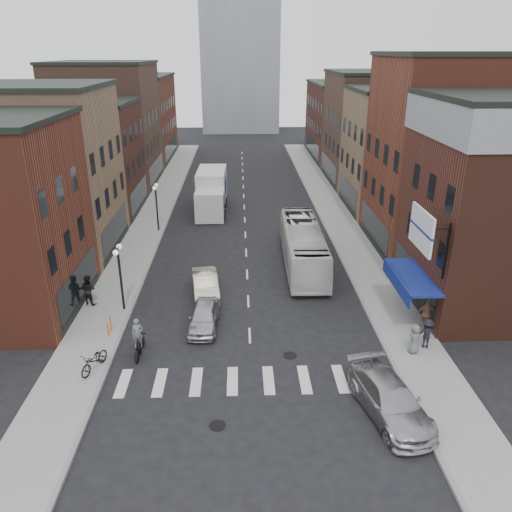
{
  "coord_description": "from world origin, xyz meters",
  "views": [
    {
      "loc": [
        -0.46,
        -22.41,
        14.41
      ],
      "look_at": [
        0.48,
        5.03,
        3.02
      ],
      "focal_mm": 35.0,
      "sensor_mm": 36.0,
      "label": 1
    }
  ],
  "objects_px": {
    "ped_left_solo": "(88,290)",
    "sedan_left_far": "(205,284)",
    "ped_right_b": "(426,314)",
    "curb_car": "(390,400)",
    "ped_right_c": "(415,339)",
    "motorcycle_rider": "(138,338)",
    "billboard_sign": "(423,231)",
    "ped_right_a": "(427,333)",
    "streetlamp_near": "(119,266)",
    "box_truck": "(211,192)",
    "bike_rack": "(109,326)",
    "streetlamp_far": "(156,199)",
    "transit_bus": "(303,246)",
    "parked_bicycle": "(94,360)",
    "sedan_left_near": "(204,317)"
  },
  "relations": [
    {
      "from": "sedan_left_near",
      "to": "sedan_left_far",
      "type": "xyz_separation_m",
      "value": [
        -0.14,
        4.03,
        0.05
      ]
    },
    {
      "from": "curb_car",
      "to": "bike_rack",
      "type": "bearing_deg",
      "value": 140.25
    },
    {
      "from": "ped_right_c",
      "to": "billboard_sign",
      "type": "bearing_deg",
      "value": -131.08
    },
    {
      "from": "curb_car",
      "to": "ped_right_c",
      "type": "distance_m",
      "value": 5.05
    },
    {
      "from": "streetlamp_far",
      "to": "ped_right_a",
      "type": "height_order",
      "value": "streetlamp_far"
    },
    {
      "from": "bike_rack",
      "to": "box_truck",
      "type": "relative_size",
      "value": 0.09
    },
    {
      "from": "transit_bus",
      "to": "ped_left_solo",
      "type": "height_order",
      "value": "transit_bus"
    },
    {
      "from": "bike_rack",
      "to": "streetlamp_far",
      "type": "bearing_deg",
      "value": 89.31
    },
    {
      "from": "ped_left_solo",
      "to": "ped_right_a",
      "type": "bearing_deg",
      "value": -171.23
    },
    {
      "from": "bike_rack",
      "to": "sedan_left_far",
      "type": "bearing_deg",
      "value": 43.65
    },
    {
      "from": "streetlamp_near",
      "to": "parked_bicycle",
      "type": "distance_m",
      "value": 6.48
    },
    {
      "from": "billboard_sign",
      "to": "parked_bicycle",
      "type": "xyz_separation_m",
      "value": [
        -16.09,
        -2.58,
        -5.47
      ]
    },
    {
      "from": "billboard_sign",
      "to": "box_truck",
      "type": "relative_size",
      "value": 0.43
    },
    {
      "from": "motorcycle_rider",
      "to": "ped_right_a",
      "type": "distance_m",
      "value": 14.69
    },
    {
      "from": "ped_left_solo",
      "to": "sedan_left_far",
      "type": "bearing_deg",
      "value": -144.75
    },
    {
      "from": "box_truck",
      "to": "ped_right_a",
      "type": "xyz_separation_m",
      "value": [
        12.17,
        -24.47,
        -0.89
      ]
    },
    {
      "from": "ped_left_solo",
      "to": "transit_bus",
      "type": "bearing_deg",
      "value": -132.63
    },
    {
      "from": "billboard_sign",
      "to": "ped_right_b",
      "type": "xyz_separation_m",
      "value": [
        1.01,
        0.55,
        -5.01
      ]
    },
    {
      "from": "streetlamp_near",
      "to": "ped_left_solo",
      "type": "distance_m",
      "value": 2.95
    },
    {
      "from": "ped_right_b",
      "to": "ped_right_c",
      "type": "relative_size",
      "value": 1.23
    },
    {
      "from": "bike_rack",
      "to": "sedan_left_near",
      "type": "height_order",
      "value": "sedan_left_near"
    },
    {
      "from": "ped_right_b",
      "to": "streetlamp_near",
      "type": "bearing_deg",
      "value": -9.71
    },
    {
      "from": "bike_rack",
      "to": "curb_car",
      "type": "height_order",
      "value": "curb_car"
    },
    {
      "from": "parked_bicycle",
      "to": "streetlamp_far",
      "type": "bearing_deg",
      "value": 110.34
    },
    {
      "from": "sedan_left_near",
      "to": "ped_right_c",
      "type": "bearing_deg",
      "value": -12.91
    },
    {
      "from": "box_truck",
      "to": "curb_car",
      "type": "xyz_separation_m",
      "value": [
        8.91,
        -29.33,
        -1.11
      ]
    },
    {
      "from": "sedan_left_near",
      "to": "ped_right_a",
      "type": "relative_size",
      "value": 2.42
    },
    {
      "from": "bike_rack",
      "to": "ped_left_solo",
      "type": "distance_m",
      "value": 4.02
    },
    {
      "from": "transit_bus",
      "to": "ped_right_b",
      "type": "height_order",
      "value": "transit_bus"
    },
    {
      "from": "transit_bus",
      "to": "ped_right_a",
      "type": "height_order",
      "value": "transit_bus"
    },
    {
      "from": "sedan_left_far",
      "to": "ped_right_c",
      "type": "bearing_deg",
      "value": -40.44
    },
    {
      "from": "bike_rack",
      "to": "ped_right_c",
      "type": "bearing_deg",
      "value": -8.73
    },
    {
      "from": "sedan_left_near",
      "to": "ped_right_b",
      "type": "relative_size",
      "value": 2.02
    },
    {
      "from": "sedan_left_near",
      "to": "sedan_left_far",
      "type": "height_order",
      "value": "sedan_left_far"
    },
    {
      "from": "box_truck",
      "to": "motorcycle_rider",
      "type": "height_order",
      "value": "box_truck"
    },
    {
      "from": "billboard_sign",
      "to": "transit_bus",
      "type": "relative_size",
      "value": 0.34
    },
    {
      "from": "transit_bus",
      "to": "ped_right_b",
      "type": "relative_size",
      "value": 5.58
    },
    {
      "from": "motorcycle_rider",
      "to": "ped_left_solo",
      "type": "bearing_deg",
      "value": 119.01
    },
    {
      "from": "streetlamp_near",
      "to": "ped_right_c",
      "type": "height_order",
      "value": "streetlamp_near"
    },
    {
      "from": "motorcycle_rider",
      "to": "ped_right_c",
      "type": "bearing_deg",
      "value": -9.15
    },
    {
      "from": "box_truck",
      "to": "ped_right_c",
      "type": "bearing_deg",
      "value": -64.1
    },
    {
      "from": "billboard_sign",
      "to": "ped_right_a",
      "type": "xyz_separation_m",
      "value": [
        0.46,
        -1.18,
        -5.17
      ]
    },
    {
      "from": "box_truck",
      "to": "parked_bicycle",
      "type": "distance_m",
      "value": 26.27
    },
    {
      "from": "ped_left_solo",
      "to": "ped_right_b",
      "type": "distance_m",
      "value": 19.55
    },
    {
      "from": "streetlamp_far",
      "to": "motorcycle_rider",
      "type": "bearing_deg",
      "value": -84.62
    },
    {
      "from": "motorcycle_rider",
      "to": "ped_right_a",
      "type": "xyz_separation_m",
      "value": [
        14.69,
        -0.02,
        -0.01
      ]
    },
    {
      "from": "streetlamp_far",
      "to": "sedan_left_near",
      "type": "height_order",
      "value": "streetlamp_far"
    },
    {
      "from": "sedan_left_far",
      "to": "curb_car",
      "type": "distance_m",
      "value": 14.3
    },
    {
      "from": "streetlamp_near",
      "to": "curb_car",
      "type": "bearing_deg",
      "value": -35.86
    },
    {
      "from": "box_truck",
      "to": "ped_right_a",
      "type": "height_order",
      "value": "box_truck"
    }
  ]
}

